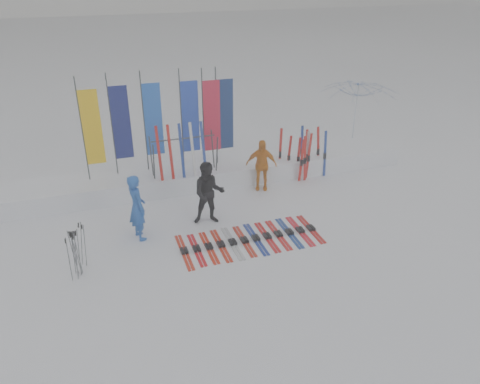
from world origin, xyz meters
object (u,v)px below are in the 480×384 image
object	(u,v)px
person_yellow	(261,165)
ski_rack	(184,150)
person_black	(209,193)
ski_row	(250,239)
person_blue	(137,207)
tent_canopy	(356,115)

from	to	relation	value
person_yellow	ski_rack	xyz separation A→B (m)	(-2.35, 0.66, 0.54)
person_black	ski_row	world-z (taller)	person_black
person_blue	person_yellow	size ratio (longest dim) A/B	1.09
person_blue	ski_rack	size ratio (longest dim) A/B	0.90
person_blue	ski_row	xyz separation A→B (m)	(2.76, -1.10, -0.88)
ski_row	ski_rack	world-z (taller)	ski_rack
person_black	person_yellow	xyz separation A→B (m)	(2.17, 1.58, -0.07)
person_yellow	ski_row	xyz separation A→B (m)	(-1.41, -2.88, -0.81)
tent_canopy	ski_row	bearing A→B (deg)	-140.48
person_blue	person_yellow	bearing A→B (deg)	-81.54
person_blue	ski_rack	distance (m)	3.08
ski_row	ski_rack	distance (m)	3.91
person_blue	tent_canopy	xyz separation A→B (m)	(8.92, 3.98, 0.45)
person_black	ski_rack	world-z (taller)	ski_rack
person_black	tent_canopy	bearing A→B (deg)	40.27
ski_rack	tent_canopy	bearing A→B (deg)	12.18
person_yellow	ski_row	size ratio (longest dim) A/B	0.45
tent_canopy	person_blue	bearing A→B (deg)	-155.96
person_yellow	ski_row	world-z (taller)	person_yellow
ski_rack	ski_row	bearing A→B (deg)	-75.08
person_blue	tent_canopy	bearing A→B (deg)	-80.64
person_black	person_yellow	bearing A→B (deg)	47.67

